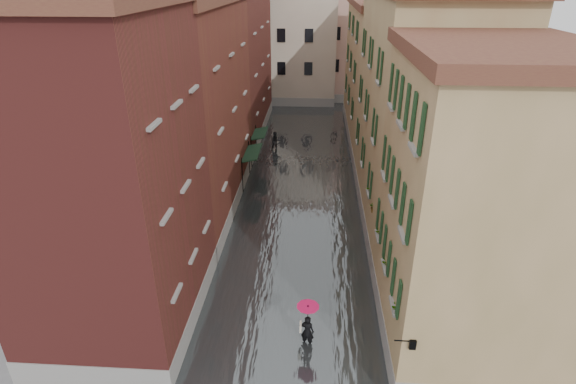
% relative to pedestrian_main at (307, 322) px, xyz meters
% --- Properties ---
extents(ground, '(120.00, 120.00, 0.00)m').
position_rel_pedestrian_main_xyz_m(ground, '(-0.87, 3.27, -1.26)').
color(ground, '#565558').
rests_on(ground, ground).
extents(floodwater, '(10.00, 60.00, 0.20)m').
position_rel_pedestrian_main_xyz_m(floodwater, '(-0.87, 16.27, -1.16)').
color(floodwater, '#3E4244').
rests_on(floodwater, ground).
extents(building_left_near, '(6.00, 8.00, 13.00)m').
position_rel_pedestrian_main_xyz_m(building_left_near, '(-7.87, 1.27, 5.24)').
color(building_left_near, maroon).
rests_on(building_left_near, ground).
extents(building_left_mid, '(6.00, 14.00, 12.50)m').
position_rel_pedestrian_main_xyz_m(building_left_mid, '(-7.87, 12.27, 4.99)').
color(building_left_mid, '#592B1C').
rests_on(building_left_mid, ground).
extents(building_left_far, '(6.00, 16.00, 14.00)m').
position_rel_pedestrian_main_xyz_m(building_left_far, '(-7.87, 27.27, 5.74)').
color(building_left_far, maroon).
rests_on(building_left_far, ground).
extents(building_right_near, '(6.00, 8.00, 11.50)m').
position_rel_pedestrian_main_xyz_m(building_right_near, '(6.13, 1.27, 4.49)').
color(building_right_near, olive).
rests_on(building_right_near, ground).
extents(building_right_mid, '(6.00, 14.00, 13.00)m').
position_rel_pedestrian_main_xyz_m(building_right_mid, '(6.13, 12.27, 5.24)').
color(building_right_mid, tan).
rests_on(building_right_mid, ground).
extents(building_right_far, '(6.00, 16.00, 11.50)m').
position_rel_pedestrian_main_xyz_m(building_right_far, '(6.13, 27.27, 4.49)').
color(building_right_far, olive).
rests_on(building_right_far, ground).
extents(building_end_cream, '(12.00, 9.00, 13.00)m').
position_rel_pedestrian_main_xyz_m(building_end_cream, '(-3.87, 41.27, 5.24)').
color(building_end_cream, beige).
rests_on(building_end_cream, ground).
extents(building_end_pink, '(10.00, 9.00, 12.00)m').
position_rel_pedestrian_main_xyz_m(building_end_pink, '(5.13, 43.27, 4.74)').
color(building_end_pink, tan).
rests_on(building_end_pink, ground).
extents(awning_near, '(1.09, 3.38, 2.80)m').
position_rel_pedestrian_main_xyz_m(awning_near, '(-4.35, 15.56, 1.22)').
color(awning_near, '#15301D').
rests_on(awning_near, ground).
extents(awning_far, '(1.09, 2.89, 2.80)m').
position_rel_pedestrian_main_xyz_m(awning_far, '(-4.36, 19.83, 1.21)').
color(awning_far, '#15301D').
rests_on(awning_far, ground).
extents(wall_lantern, '(0.71, 0.22, 0.35)m').
position_rel_pedestrian_main_xyz_m(wall_lantern, '(3.46, -2.73, 1.75)').
color(wall_lantern, black).
rests_on(wall_lantern, ground).
extents(window_planters, '(0.59, 10.58, 0.84)m').
position_rel_pedestrian_main_xyz_m(window_planters, '(3.25, 3.76, 2.25)').
color(window_planters, brown).
rests_on(window_planters, ground).
extents(pedestrian_main, '(0.92, 0.92, 2.06)m').
position_rel_pedestrian_main_xyz_m(pedestrian_main, '(0.00, 0.00, 0.00)').
color(pedestrian_main, black).
rests_on(pedestrian_main, ground).
extents(pedestrian_far, '(1.06, 0.94, 1.80)m').
position_rel_pedestrian_main_xyz_m(pedestrian_far, '(-3.30, 22.53, -0.36)').
color(pedestrian_far, black).
rests_on(pedestrian_far, ground).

